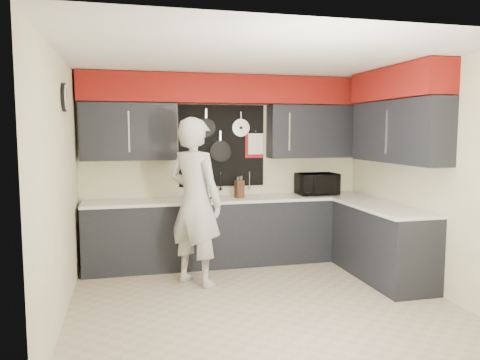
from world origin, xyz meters
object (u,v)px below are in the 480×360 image
object	(u,v)px
person	(195,202)
utensil_crock	(206,192)
knife_block	(239,189)
microwave	(317,184)
coffee_maker	(203,186)

from	to	relation	value
person	utensil_crock	bearing A→B (deg)	-61.39
knife_block	person	distance (m)	1.02
microwave	coffee_maker	size ratio (longest dim) A/B	1.79
utensil_crock	coffee_maker	xyz separation A→B (m)	(-0.02, 0.08, 0.08)
utensil_crock	person	size ratio (longest dim) A/B	0.09
coffee_maker	utensil_crock	bearing A→B (deg)	-79.80
utensil_crock	person	distance (m)	0.79
microwave	knife_block	size ratio (longest dim) A/B	2.35
microwave	knife_block	bearing A→B (deg)	-179.59
microwave	person	bearing A→B (deg)	-159.65
microwave	utensil_crock	bearing A→B (deg)	178.86
knife_block	person	bearing A→B (deg)	-145.12
microwave	person	world-z (taller)	person
microwave	knife_block	distance (m)	1.16
knife_block	coffee_maker	xyz separation A→B (m)	(-0.48, 0.11, 0.04)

